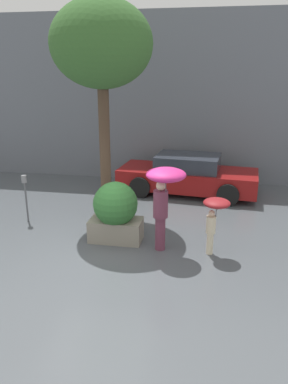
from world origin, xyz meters
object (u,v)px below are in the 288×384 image
at_px(parked_car_near, 188,175).
at_px(parking_meter, 25,189).
at_px(person_adult, 164,189).
at_px(planter_box, 116,211).
at_px(street_tree, 102,46).
at_px(person_child, 215,212).

relative_size(parked_car_near, parking_meter, 3.57).
bearing_deg(parked_car_near, parking_meter, 133.77).
relative_size(person_adult, parking_meter, 1.51).
bearing_deg(planter_box, parking_meter, 164.43).
xyz_separation_m(planter_box, street_tree, (-0.67, 1.57, 3.83)).
bearing_deg(planter_box, parked_car_near, 69.80).
height_order(planter_box, person_child, planter_box).
bearing_deg(parked_car_near, planter_box, 165.72).
relative_size(person_adult, parked_car_near, 0.42).
bearing_deg(planter_box, person_child, -8.08).
height_order(planter_box, person_adult, person_adult).
relative_size(person_child, parking_meter, 1.02).
distance_m(person_child, parked_car_near, 4.48).
distance_m(parked_car_near, parking_meter, 5.36).
distance_m(person_adult, person_child, 1.24).
relative_size(street_tree, parking_meter, 4.35).
height_order(person_adult, person_child, person_adult).
height_order(parked_car_near, street_tree, street_tree).
distance_m(planter_box, parked_car_near, 4.31).
relative_size(planter_box, person_adult, 0.75).
relative_size(person_adult, person_child, 1.48).
height_order(planter_box, parking_meter, planter_box).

